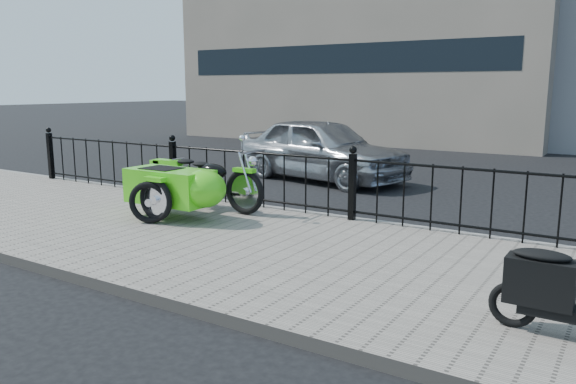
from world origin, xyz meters
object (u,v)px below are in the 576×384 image
Objects in this scene: scooter at (572,293)px; sedan_car at (321,149)px; spare_tire at (149,203)px; motorcycle_sidecar at (186,186)px.

sedan_car is (-5.58, 6.15, 0.21)m from scooter.
scooter reaches higher than spare_tire.
spare_tire is at bearing -166.03° from sedan_car.
scooter is 0.34× the size of sedan_car.
spare_tire is at bearing -105.62° from motorcycle_sidecar.
motorcycle_sidecar is 3.79× the size of spare_tire.
scooter is 2.31× the size of spare_tire.
motorcycle_sidecar is 0.56× the size of sedan_car.
motorcycle_sidecar is 4.67m from sedan_car.
motorcycle_sidecar is at bearing 74.38° from spare_tire.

